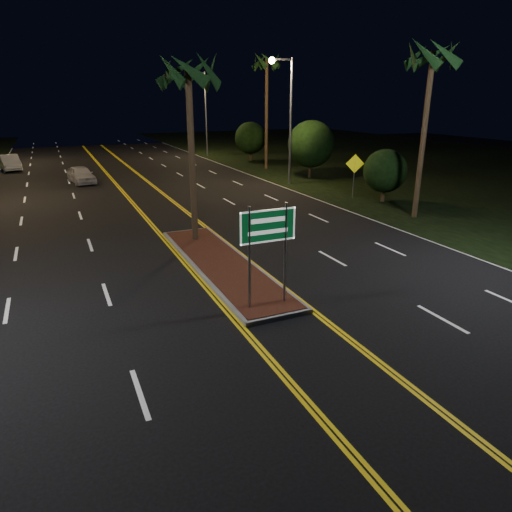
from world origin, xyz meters
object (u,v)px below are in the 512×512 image
streetlight_right_mid (286,107)px  car_far (10,161)px  highway_sign (268,235)px  palm_right_near (433,57)px  median_island (222,264)px  shrub_far (250,138)px  palm_right_far (267,63)px  shrub_near (385,171)px  palm_median (188,72)px  shrub_mid (311,144)px  warning_sign (355,169)px  streetlight_right_far (202,104)px  car_near (81,173)px

streetlight_right_mid → car_far: streetlight_right_mid is taller
highway_sign → palm_right_near: size_ratio=0.34×
median_island → shrub_far: shrub_far is taller
shrub_far → car_far: shrub_far is taller
palm_right_far → shrub_near: (0.70, -16.00, -7.20)m
streetlight_right_mid → car_far: 26.24m
streetlight_right_mid → palm_median: (-10.61, -11.50, 1.62)m
highway_sign → shrub_mid: bearing=56.6°
warning_sign → palm_right_far: bearing=111.0°
shrub_near → streetlight_right_far: bearing=95.9°
shrub_near → shrub_mid: (0.50, 10.00, 0.78)m
highway_sign → shrub_mid: shrub_mid is taller
streetlight_right_far → shrub_mid: bearing=-79.3°
streetlight_right_far → palm_median: streetlight_right_far is taller
palm_right_far → streetlight_right_far: bearing=100.3°
highway_sign → palm_right_near: 15.55m
median_island → shrub_far: bearing=64.6°
streetlight_right_far → car_far: (-19.62, -3.26, -4.85)m
highway_sign → car_near: highway_sign is taller
streetlight_right_far → palm_right_near: palm_right_near is taller
palm_right_far → warning_sign: palm_right_far is taller
shrub_mid → car_far: size_ratio=0.95×
palm_right_far → car_near: size_ratio=2.22×
streetlight_right_mid → shrub_far: bearing=77.2°
median_island → shrub_near: bearing=27.4°
car_near → car_far: car_far is taller
shrub_mid → palm_median: bearing=-136.0°
palm_right_near → shrub_mid: 15.11m
streetlight_right_mid → car_far: bearing=139.5°
palm_right_far → shrub_near: 17.56m
highway_sign → streetlight_right_far: bearing=74.9°
highway_sign → streetlight_right_mid: size_ratio=0.36×
streetlight_right_far → palm_right_far: 12.69m
palm_median → car_far: bearing=107.7°
streetlight_right_far → car_near: streetlight_right_far is taller
streetlight_right_mid → streetlight_right_far: same height
median_island → warning_sign: bearing=35.0°
median_island → car_far: size_ratio=2.11×
median_island → shrub_near: (13.50, 7.00, 1.86)m
car_far → shrub_near: bearing=-57.4°
palm_median → palm_right_near: size_ratio=0.89×
median_island → car_near: size_ratio=2.21×
median_island → warning_sign: warning_sign is taller
palm_median → shrub_far: palm_median is taller
highway_sign → shrub_far: size_ratio=0.81×
palm_right_far → warning_sign: size_ratio=3.60×
palm_median → car_near: (-3.59, 18.39, -6.50)m
warning_sign → palm_right_near: bearing=-66.1°
shrub_mid → warning_sign: bearing=-101.0°
palm_right_near → shrub_near: bearing=76.0°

